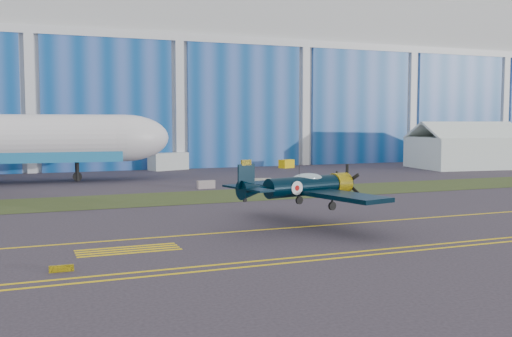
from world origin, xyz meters
name	(u,v)px	position (x,y,z in m)	size (l,w,h in m)	color
ground	(331,213)	(0.00, 0.00, 0.00)	(260.00, 260.00, 0.00)	#38313C
grass_median	(266,194)	(0.00, 14.00, 0.02)	(260.00, 10.00, 0.02)	#475128
hangar	(150,82)	(0.00, 71.79, 14.96)	(220.00, 45.70, 30.00)	silver
taxiway_centreline	(364,222)	(0.00, -5.00, 0.01)	(200.00, 0.20, 0.02)	yellow
edge_line_near	(449,247)	(0.00, -14.50, 0.01)	(80.00, 0.20, 0.02)	yellow
edge_line_far	(439,244)	(0.00, -13.50, 0.01)	(80.00, 0.20, 0.02)	yellow
hold_short_ladder	(128,250)	(-18.00, -8.10, 0.01)	(6.00, 2.40, 0.02)	yellow
guard_board_left	(61,269)	(-22.00, -12.00, 0.17)	(1.20, 0.15, 0.35)	yellow
warbird	(303,186)	(-5.02, -4.81, 2.91)	(14.28, 16.05, 4.10)	black
tent	(466,145)	(43.09, 33.79, 3.74)	(17.37, 13.60, 7.48)	white
shipping_container	(168,161)	(-2.30, 47.60, 1.31)	(6.06, 2.42, 2.62)	silver
tug	(286,164)	(16.28, 44.36, 0.67)	(2.29, 1.43, 1.34)	yellow
barrier_a	(206,185)	(-4.39, 20.91, 0.45)	(2.00, 0.60, 0.90)	gray
barrier_b	(263,182)	(2.52, 20.99, 0.45)	(2.00, 0.60, 0.90)	gray
barrier_c	(293,182)	(5.89, 20.00, 0.45)	(2.00, 0.60, 0.90)	#9D9587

